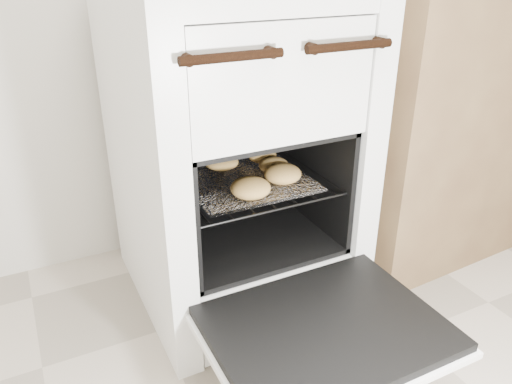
# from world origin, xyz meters

# --- Properties ---
(stove) EXTENTS (0.63, 0.70, 0.96)m
(stove) POSITION_xyz_m (-0.03, 1.15, 0.47)
(stove) COLOR white
(stove) RESTS_ON ground
(oven_door) EXTENTS (0.57, 0.44, 0.04)m
(oven_door) POSITION_xyz_m (-0.03, 0.62, 0.21)
(oven_door) COLOR black
(oven_door) RESTS_ON stove
(oven_rack) EXTENTS (0.46, 0.44, 0.01)m
(oven_rack) POSITION_xyz_m (-0.03, 1.08, 0.42)
(oven_rack) COLOR black
(oven_rack) RESTS_ON stove
(foil_sheet) EXTENTS (0.36, 0.31, 0.01)m
(foil_sheet) POSITION_xyz_m (-0.03, 1.06, 0.43)
(foil_sheet) COLOR white
(foil_sheet) RESTS_ON oven_rack
(baked_rolls) EXTENTS (0.27, 0.35, 0.05)m
(baked_rolls) POSITION_xyz_m (0.01, 1.06, 0.46)
(baked_rolls) COLOR tan
(baked_rolls) RESTS_ON foil_sheet
(counter) EXTENTS (0.99, 0.69, 0.96)m
(counter) POSITION_xyz_m (0.84, 1.20, 0.48)
(counter) COLOR brown
(counter) RESTS_ON ground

